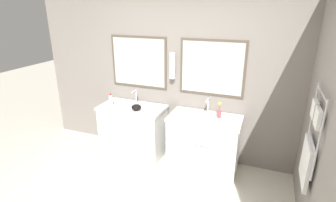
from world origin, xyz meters
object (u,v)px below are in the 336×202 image
Objects in this scene: flower_vase at (219,111)px; amenity_bowl at (136,107)px; vanity_left at (132,131)px; vanity_right at (203,144)px; toiletry_bottle at (111,100)px.

amenity_bowl is at bearing -172.13° from flower_vase.
vanity_left is at bearing 151.15° from amenity_bowl.
vanity_left is at bearing -176.01° from flower_vase.
amenity_bowl is (-1.04, -0.07, 0.45)m from vanity_right.
flower_vase is at bearing 7.87° from amenity_bowl.
vanity_right is 1.13m from amenity_bowl.
vanity_right is 6.91× the size of amenity_bowl.
flower_vase is (0.19, 0.09, 0.51)m from vanity_right.
toiletry_bottle reaches higher than vanity_right.
toiletry_bottle is 0.85× the size of flower_vase.
vanity_left and vanity_right have the same top height.
toiletry_bottle is (-0.32, -0.06, 0.50)m from vanity_left.
vanity_left is 0.48m from amenity_bowl.
flower_vase is at bearing 5.11° from toiletry_bottle.
vanity_left is 1.17m from vanity_right.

